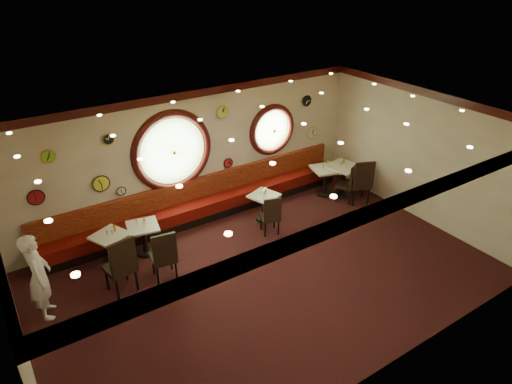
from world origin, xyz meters
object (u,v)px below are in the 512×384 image
chair_a (121,262)px  chair_d (350,181)px  chair_c (271,213)px  condiment_e_pepper (347,165)px  condiment_c_salt (261,192)px  table_a (111,246)px  condiment_d_pepper (330,167)px  condiment_b_bottle (144,220)px  condiment_c_bottle (265,191)px  condiment_e_salt (341,164)px  table_d (325,178)px  condiment_b_salt (137,222)px  table_e (343,176)px  condiment_a_bottle (114,228)px  condiment_e_bottle (344,161)px  condiment_d_salt (323,166)px  condiment_b_pepper (145,223)px  table_b (144,236)px  table_c (264,204)px  condiment_d_bottle (328,162)px  chair_b (164,253)px  chair_e (362,179)px  condiment_a_pepper (112,232)px  waiter (39,276)px  condiment_c_pepper (264,192)px  condiment_a_salt (107,233)px

chair_a → chair_d: size_ratio=1.18×
chair_c → condiment_e_pepper: bearing=27.2°
condiment_c_salt → table_a: bearing=177.0°
condiment_d_pepper → condiment_b_bottle: 5.13m
condiment_c_bottle → condiment_e_salt: size_ratio=1.27×
table_d → condiment_b_salt: bearing=178.2°
chair_c → condiment_b_salt: chair_c is taller
table_e → condiment_c_salt: 2.59m
condiment_a_bottle → condiment_e_pepper: (6.09, -0.50, 0.10)m
chair_d → condiment_e_bottle: size_ratio=3.94×
condiment_d_salt → condiment_b_pepper: 4.99m
table_b → table_c: table_b is taller
condiment_b_bottle → condiment_d_bottle: (5.19, -0.04, 0.09)m
condiment_b_bottle → condiment_e_bottle: 5.55m
condiment_c_bottle → table_a: bearing=176.7°
table_b → condiment_c_bottle: 3.08m
chair_b → condiment_a_bottle: chair_b is taller
condiment_c_salt → condiment_a_bottle: bearing=175.7°
condiment_e_salt → table_d: bearing=150.6°
chair_e → condiment_d_pepper: bearing=134.7°
condiment_e_pepper → chair_a: bearing=-174.3°
condiment_a_pepper → condiment_b_pepper: (0.71, -0.01, 0.01)m
condiment_d_pepper → condiment_e_bottle: (0.41, -0.07, 0.10)m
chair_c → condiment_d_salt: (2.29, 0.87, 0.27)m
condiment_d_bottle → waiter: 7.53m
chair_a → condiment_e_salt: 6.33m
table_b → table_c: bearing=-4.9°
chair_a → table_c: bearing=1.6°
condiment_a_pepper → table_d: bearing=-0.8°
chair_d → condiment_e_pepper: (0.13, 0.30, 0.29)m
condiment_b_pepper → condiment_d_pepper: 5.14m
condiment_b_bottle → condiment_e_salt: (5.39, -0.36, 0.12)m
condiment_d_pepper → condiment_e_bottle: 0.43m
condiment_c_pepper → condiment_d_pepper: bearing=2.5°
table_e → chair_e: bearing=-88.1°
table_a → chair_a: size_ratio=1.11×
table_e → condiment_c_salt: size_ratio=10.80×
chair_a → condiment_a_bottle: 1.16m
chair_a → condiment_c_pepper: chair_a is taller
table_e → chair_e: 0.68m
condiment_a_salt → condiment_b_pepper: size_ratio=0.91×
condiment_d_salt → condiment_b_bottle: size_ratio=0.70×
chair_a → condiment_d_salt: size_ratio=7.59×
table_b → condiment_b_salt: 0.35m
condiment_a_pepper → condiment_a_salt: bearing=158.2°
condiment_a_salt → condiment_e_bottle: size_ratio=0.57×
condiment_d_pepper → condiment_a_salt: bearing=178.2°
table_b → table_c: (2.98, -0.25, -0.02)m
condiment_a_pepper → condiment_d_salt: bearing=-0.3°
chair_b → condiment_b_bottle: (0.06, 1.20, 0.13)m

